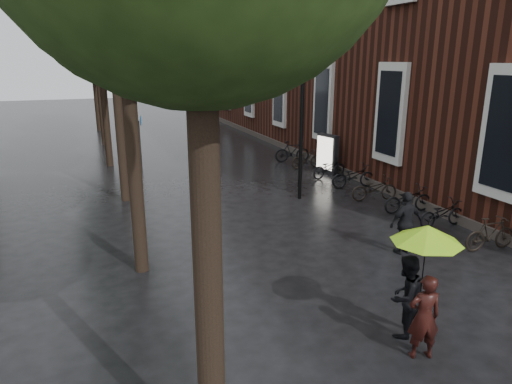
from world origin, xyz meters
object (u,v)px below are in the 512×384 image
ad_lightbox (327,154)px  parked_bicycles (361,180)px  person_black (405,296)px  lamp_post (302,118)px  pedestrian_walking (406,223)px  person_burgundy (424,317)px

ad_lightbox → parked_bicycles: bearing=-107.2°
person_black → ad_lightbox: ad_lightbox is taller
person_black → lamp_post: (2.01, 8.39, 2.14)m
pedestrian_walking → parked_bicycles: size_ratio=0.13×
parked_bicycles → ad_lightbox: ad_lightbox is taller
person_black → person_burgundy: bearing=60.8°
lamp_post → person_black: bearing=-103.5°
pedestrian_walking → lamp_post: 5.77m
person_black → lamp_post: 8.89m
pedestrian_walking → parked_bicycles: 5.74m
parked_bicycles → person_burgundy: bearing=-117.6°
pedestrian_walking → parked_bicycles: (2.15, 5.31, -0.38)m
ad_lightbox → pedestrian_walking: bearing=-118.4°
person_burgundy → lamp_post: bearing=-87.7°
person_black → lamp_post: bearing=-121.3°
parked_bicycles → lamp_post: bearing=178.8°
ad_lightbox → lamp_post: size_ratio=0.36×
parked_bicycles → pedestrian_walking: bearing=-112.0°
pedestrian_walking → ad_lightbox: size_ratio=0.96×
ad_lightbox → person_black: bearing=-125.3°
pedestrian_walking → lamp_post: bearing=-88.7°
person_burgundy → pedestrian_walking: pedestrian_walking is taller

